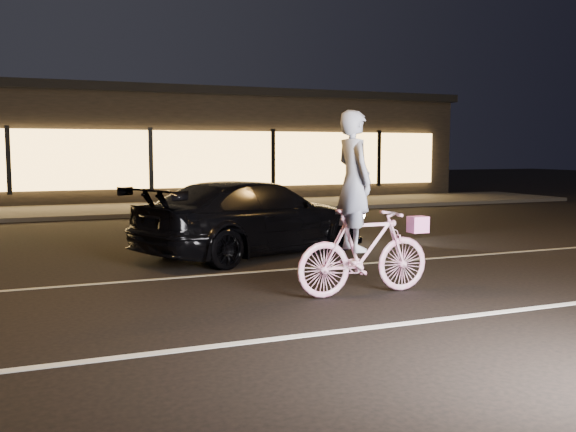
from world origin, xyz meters
name	(u,v)px	position (x,y,z in m)	size (l,w,h in m)	color
ground	(355,294)	(0.00, 0.00, 0.00)	(90.00, 90.00, 0.00)	black
lane_stripe_near	(418,322)	(0.00, -1.50, 0.00)	(60.00, 0.12, 0.01)	silver
lane_stripe_far	(296,269)	(0.00, 2.00, 0.00)	(60.00, 0.10, 0.01)	gray
sidewalk	(162,208)	(0.00, 13.00, 0.06)	(30.00, 4.00, 0.12)	#383533
storefront	(132,144)	(0.00, 18.97, 2.15)	(25.40, 8.42, 4.20)	black
cyclist	(362,231)	(0.06, -0.06, 0.86)	(1.93, 0.67, 2.43)	#E04992
sedan	(255,218)	(-0.14, 3.64, 0.68)	(5.09, 3.53, 1.37)	black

